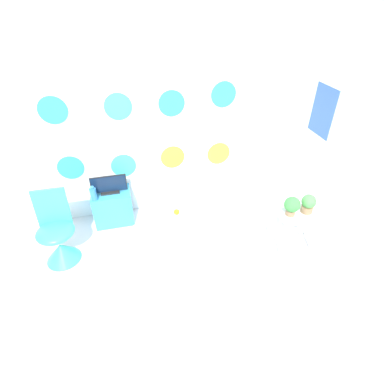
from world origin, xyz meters
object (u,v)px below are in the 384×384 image
Objects in this scene: tv at (109,185)px; bathtub at (169,237)px; potted_plant_left at (292,205)px; potted_plant_right at (308,203)px; vase at (93,194)px; chair at (59,241)px.

bathtub is at bearing -52.65° from tv.
tv is (-0.61, 0.80, 0.28)m from bathtub.
potted_plant_left is 0.20m from potted_plant_right.
potted_plant_right is at bearing -24.60° from tv.
vase is 0.83× the size of potted_plant_left.
bathtub is 1.16× the size of chair.
potted_plant_left reaches higher than vase.
tv is (0.60, 0.55, 0.30)m from chair.
chair is 2.83m from potted_plant_right.
chair reaches higher than bathtub.
bathtub is 1.41m from potted_plant_left.
vase is at bearing 157.76° from potted_plant_left.
tv is 1.94× the size of potted_plant_left.
vase is (-0.80, 0.69, 0.26)m from bathtub.
tv reaches higher than vase.
vase is 2.33m from potted_plant_left.
potted_plant_left is 1.02× the size of potted_plant_right.
vase is at bearing 159.57° from potted_plant_right.
potted_plant_left is (1.96, -1.00, 0.07)m from tv.
chair is 3.87× the size of potted_plant_right.
vase reaches higher than bathtub.
vase is 0.84× the size of potted_plant_right.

